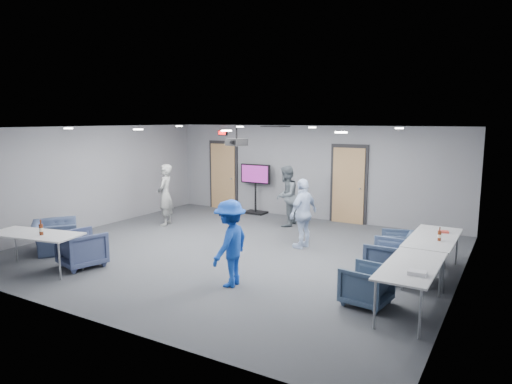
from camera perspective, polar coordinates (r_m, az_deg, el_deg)
The scene contains 29 objects.
floor at distance 10.14m, azimuth -2.58°, elevation -7.39°, with size 9.00×9.00×0.00m, color #3A3D42.
ceiling at distance 9.73m, azimuth -2.69°, elevation 8.04°, with size 9.00×9.00×0.00m, color silver.
wall_back at distance 13.35m, azimuth 6.72°, elevation 2.46°, with size 9.00×0.02×2.70m, color slate.
wall_front at distance 6.90m, azimuth -21.02°, elevation -4.29°, with size 9.00×0.02×2.70m, color slate.
wall_left at distance 12.83m, azimuth -19.78°, elevation 1.72°, with size 0.02×8.00×2.70m, color slate.
wall_right at distance 8.34m, azimuth 24.33°, elevation -2.26°, with size 0.02×8.00×2.70m, color slate.
door_left at distance 14.79m, azimuth -4.09°, elevation 2.04°, with size 1.06×0.17×2.24m.
door_right at distance 12.92m, azimuth 11.50°, elevation 0.85°, with size 1.06×0.17×2.24m.
exit_sign at distance 14.67m, azimuth -4.19°, elevation 7.39°, with size 0.32×0.08×0.16m.
hvac_diffuser at distance 12.40m, azimuth 2.45°, elevation 8.19°, with size 0.60×0.60×0.03m, color black.
downlights at distance 9.73m, azimuth -2.69°, elevation 7.96°, with size 6.18×3.78×0.02m.
person_a at distance 12.66m, azimuth -11.28°, elevation -0.36°, with size 0.61×0.40×1.67m, color gray.
person_b at distance 12.35m, azimuth 3.77°, elevation -0.51°, with size 0.80×0.62×1.64m, color slate.
person_c at distance 10.28m, azimuth 5.93°, elevation -2.68°, with size 0.92×0.38×1.58m, color silver.
person_d at distance 7.93m, azimuth -3.25°, elevation -6.42°, with size 0.98×0.56×1.52m, color #1B47B3.
chair_right_a at distance 9.72m, azimuth 17.41°, elevation -6.59°, with size 0.68×0.70×0.64m, color #36445D.
chair_right_b at distance 8.71m, azimuth 16.25°, elevation -8.11°, with size 0.76×0.78×0.71m, color #3D4D6A.
chair_right_c at distance 7.45m, azimuth 13.60°, elevation -11.25°, with size 0.67×0.69×0.63m, color #3A4C65.
chair_front_a at distance 9.65m, azimuth -20.89°, elevation -6.63°, with size 0.77×0.79×0.72m, color #3C4769.
chair_front_b at distance 10.96m, azimuth -23.81°, elevation -5.11°, with size 1.03×0.90×0.67m, color #374460.
table_right_a at distance 9.06m, azimuth 21.27°, elevation -5.50°, with size 0.80×1.92×0.73m.
table_right_b at distance 7.26m, azimuth 18.85°, elevation -8.96°, with size 0.76×1.83×0.73m.
table_front_left at distance 9.67m, azimuth -25.89°, elevation -4.93°, with size 1.90×1.08×0.73m.
bottle_front at distance 9.45m, azimuth -25.28°, elevation -4.24°, with size 0.08×0.08×0.29m.
bottle_right at distance 8.79m, azimuth 21.95°, elevation -5.09°, with size 0.07×0.07×0.25m.
snack_box at distance 9.44m, azimuth 22.39°, elevation -4.62°, with size 0.18×0.12×0.04m, color #CF4033.
wrapper at distance 6.83m, azimuth 19.53°, elevation -9.51°, with size 0.25×0.17×0.06m, color silver.
tv_stand at distance 13.94m, azimuth -0.07°, elevation 0.79°, with size 1.00×0.47×1.53m.
projector at distance 9.66m, azimuth -2.45°, elevation 6.28°, with size 0.47×0.44×0.37m.
Camera 1 is at (5.28, -8.17, 2.87)m, focal length 32.00 mm.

